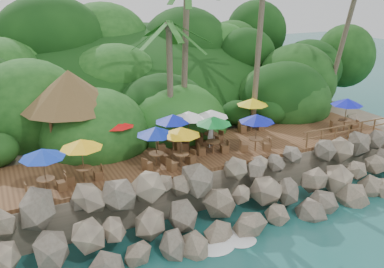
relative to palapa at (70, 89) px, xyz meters
name	(u,v)px	position (x,y,z in m)	size (l,w,h in m)	color
ground	(248,240)	(5.86, -9.78, -5.79)	(140.00, 140.00, 0.00)	#19514F
land_base	(136,124)	(5.86, 6.22, -4.74)	(32.00, 25.20, 2.10)	gray
jungle_hill	(110,112)	(5.86, 13.72, -5.79)	(44.80, 28.00, 15.40)	#143811
seawall	(227,200)	(5.86, -7.78, -4.64)	(29.00, 4.00, 2.30)	gray
terrace	(192,154)	(5.86, -3.78, -3.59)	(26.00, 5.00, 0.20)	brown
jungle_foliage	(141,140)	(5.86, 5.22, -5.79)	(44.00, 16.00, 12.00)	#143811
foam_line	(245,236)	(5.86, -9.48, -5.76)	(25.20, 0.80, 0.06)	white
palapa	(70,89)	(0.00, 0.00, 0.00)	(5.57, 5.57, 4.60)	brown
dining_clusters	(192,124)	(5.71, -4.10, -1.65)	(20.84, 5.24, 2.21)	brown
railing	(355,129)	(16.09, -6.13, -2.88)	(8.30, 0.10, 1.00)	brown
waiter	(211,132)	(7.22, -3.53, -2.58)	(0.66, 0.44, 1.82)	white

